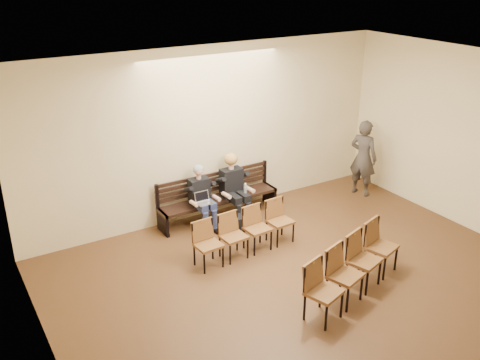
# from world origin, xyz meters

# --- Properties ---
(ground) EXTENTS (10.00, 10.00, 0.00)m
(ground) POSITION_xyz_m (0.00, 0.00, 0.00)
(ground) COLOR #52311C
(ground) RESTS_ON ground
(room_walls) EXTENTS (8.02, 10.01, 3.51)m
(room_walls) POSITION_xyz_m (0.00, 0.79, 2.54)
(room_walls) COLOR beige
(room_walls) RESTS_ON ground
(bench) EXTENTS (2.60, 0.90, 0.45)m
(bench) POSITION_xyz_m (-0.04, 4.65, 0.23)
(bench) COLOR black
(bench) RESTS_ON ground
(seated_man) EXTENTS (0.50, 0.70, 1.21)m
(seated_man) POSITION_xyz_m (-0.49, 4.53, 0.60)
(seated_man) COLOR black
(seated_man) RESTS_ON ground
(seated_woman) EXTENTS (0.56, 0.77, 1.29)m
(seated_woman) POSITION_xyz_m (0.25, 4.53, 0.65)
(seated_woman) COLOR black
(seated_woman) RESTS_ON ground
(laptop) EXTENTS (0.30, 0.24, 0.22)m
(laptop) POSITION_xyz_m (-0.53, 4.32, 0.56)
(laptop) COLOR silver
(laptop) RESTS_ON bench
(water_bottle) EXTENTS (0.08, 0.08, 0.22)m
(water_bottle) POSITION_xyz_m (0.40, 4.32, 0.56)
(water_bottle) COLOR silver
(water_bottle) RESTS_ON bench
(bag) EXTENTS (0.44, 0.32, 0.31)m
(bag) POSITION_xyz_m (0.04, 3.98, 0.15)
(bag) COLOR black
(bag) RESTS_ON ground
(passerby) EXTENTS (0.70, 0.85, 2.00)m
(passerby) POSITION_xyz_m (3.33, 4.05, 1.00)
(passerby) COLOR #3C3631
(passerby) RESTS_ON ground
(chair_row_front) EXTENTS (2.04, 0.56, 0.83)m
(chair_row_front) POSITION_xyz_m (-0.33, 3.14, 0.41)
(chair_row_front) COLOR brown
(chair_row_front) RESTS_ON ground
(chair_row_back) EXTENTS (2.29, 1.15, 0.92)m
(chair_row_back) POSITION_xyz_m (0.49, 1.17, 0.46)
(chair_row_back) COLOR brown
(chair_row_back) RESTS_ON ground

